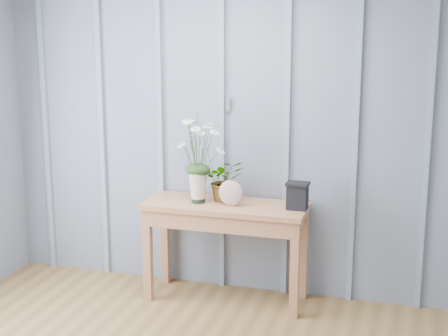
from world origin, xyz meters
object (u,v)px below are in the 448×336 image
(daisy_vase, at_px, (198,149))
(felt_disc_vessel, at_px, (231,193))
(carved_box, at_px, (297,196))
(sideboard, at_px, (226,218))

(daisy_vase, bearing_deg, felt_disc_vessel, -5.31)
(daisy_vase, height_order, carved_box, daisy_vase)
(felt_disc_vessel, bearing_deg, sideboard, 143.37)
(sideboard, bearing_deg, daisy_vase, -173.00)
(sideboard, relative_size, daisy_vase, 1.87)
(daisy_vase, relative_size, carved_box, 3.26)
(sideboard, relative_size, carved_box, 6.10)
(daisy_vase, bearing_deg, sideboard, 7.00)
(felt_disc_vessel, height_order, carved_box, carved_box)
(felt_disc_vessel, bearing_deg, daisy_vase, -178.68)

